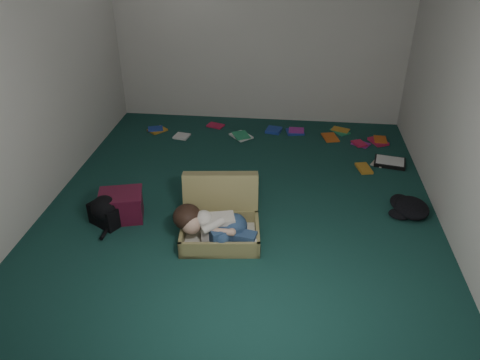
# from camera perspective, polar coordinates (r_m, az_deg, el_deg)

# --- Properties ---
(floor) EXTENTS (4.50, 4.50, 0.00)m
(floor) POSITION_cam_1_polar(r_m,az_deg,el_deg) (4.97, 0.19, -2.60)
(floor) COLOR #153D36
(floor) RESTS_ON ground
(wall_back) EXTENTS (4.50, 0.00, 4.50)m
(wall_back) POSITION_cam_1_polar(r_m,az_deg,el_deg) (6.56, 2.45, 18.00)
(wall_back) COLOR silver
(wall_back) RESTS_ON ground
(wall_front) EXTENTS (4.50, 0.00, 4.50)m
(wall_front) POSITION_cam_1_polar(r_m,az_deg,el_deg) (2.41, -5.60, -5.71)
(wall_front) COLOR silver
(wall_front) RESTS_ON ground
(wall_left) EXTENTS (0.00, 4.50, 4.50)m
(wall_left) POSITION_cam_1_polar(r_m,az_deg,el_deg) (5.02, -23.64, 11.58)
(wall_left) COLOR silver
(wall_left) RESTS_ON ground
(wall_right) EXTENTS (0.00, 4.50, 4.50)m
(wall_right) POSITION_cam_1_polar(r_m,az_deg,el_deg) (4.65, 25.95, 9.68)
(wall_right) COLOR silver
(wall_right) RESTS_ON ground
(suitcase) EXTENTS (0.80, 0.79, 0.53)m
(suitcase) POSITION_cam_1_polar(r_m,az_deg,el_deg) (4.45, -2.41, -4.65)
(suitcase) COLOR olive
(suitcase) RESTS_ON floor
(person) EXTENTS (0.80, 0.38, 0.33)m
(person) POSITION_cam_1_polar(r_m,az_deg,el_deg) (4.27, -3.17, -5.58)
(person) COLOR beige
(person) RESTS_ON suitcase
(maroon_bin) EXTENTS (0.49, 0.43, 0.29)m
(maroon_bin) POSITION_cam_1_polar(r_m,az_deg,el_deg) (4.79, -14.23, -3.06)
(maroon_bin) COLOR #521026
(maroon_bin) RESTS_ON floor
(backpack) EXTENTS (0.50, 0.47, 0.24)m
(backpack) POSITION_cam_1_polar(r_m,az_deg,el_deg) (4.76, -15.96, -3.89)
(backpack) COLOR black
(backpack) RESTS_ON floor
(clothing_pile) EXTENTS (0.53, 0.49, 0.14)m
(clothing_pile) POSITION_cam_1_polar(r_m,az_deg,el_deg) (5.08, 19.66, -2.95)
(clothing_pile) COLOR black
(clothing_pile) RESTS_ON floor
(paper_tray) EXTENTS (0.41, 0.34, 0.05)m
(paper_tray) POSITION_cam_1_polar(r_m,az_deg,el_deg) (5.96, 17.79, 2.09)
(paper_tray) COLOR black
(paper_tray) RESTS_ON floor
(book_scatter) EXTENTS (3.25, 1.32, 0.02)m
(book_scatter) POSITION_cam_1_polar(r_m,az_deg,el_deg) (6.33, 6.19, 4.99)
(book_scatter) COLOR #C68423
(book_scatter) RESTS_ON floor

